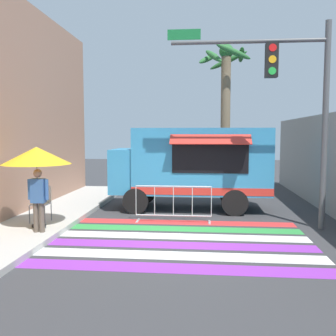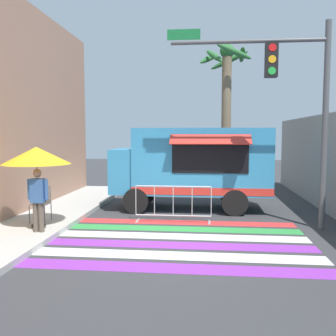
{
  "view_description": "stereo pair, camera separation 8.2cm",
  "coord_description": "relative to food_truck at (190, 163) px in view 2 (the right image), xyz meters",
  "views": [
    {
      "loc": [
        0.59,
        -9.18,
        2.56
      ],
      "look_at": [
        -0.53,
        2.41,
        1.53
      ],
      "focal_mm": 40.0,
      "sensor_mm": 36.0,
      "label": 1
    },
    {
      "loc": [
        0.67,
        -9.18,
        2.56
      ],
      "look_at": [
        -0.53,
        2.41,
        1.53
      ],
      "focal_mm": 40.0,
      "sensor_mm": 36.0,
      "label": 2
    }
  ],
  "objects": [
    {
      "name": "ground_plane",
      "position": [
        -0.1,
        -3.65,
        -1.6
      ],
      "size": [
        60.0,
        60.0,
        0.0
      ],
      "primitive_type": "plane",
      "color": "#38383A"
    },
    {
      "name": "food_truck",
      "position": [
        0.0,
        0.0,
        0.0
      ],
      "size": [
        5.32,
        2.53,
        2.79
      ],
      "color": "#338CBF",
      "rests_on": "ground_plane"
    },
    {
      "name": "folding_chair",
      "position": [
        -4.03,
        -2.87,
        -0.86
      ],
      "size": [
        0.46,
        0.46,
        0.99
      ],
      "rotation": [
        0.0,
        0.0,
        0.28
      ],
      "color": "#4C4C51",
      "rests_on": "sidewalk_left"
    },
    {
      "name": "barricade_front",
      "position": [
        -0.4,
        -2.01,
        -1.06
      ],
      "size": [
        2.25,
        0.44,
        1.08
      ],
      "color": "#B7BABF",
      "rests_on": "ground_plane"
    },
    {
      "name": "crosswalk_painted",
      "position": [
        -0.1,
        -3.95,
        -1.6
      ],
      "size": [
        6.4,
        4.36,
        0.01
      ],
      "color": "purple",
      "rests_on": "ground_plane"
    },
    {
      "name": "palm_tree",
      "position": [
        1.37,
        3.41,
        2.56
      ],
      "size": [
        2.27,
        2.29,
        6.37
      ],
      "color": "#7A664C",
      "rests_on": "ground_plane"
    },
    {
      "name": "concrete_wall_right",
      "position": [
        4.59,
        -0.65,
        0.04
      ],
      "size": [
        0.2,
        16.0,
        3.28
      ],
      "color": "gray",
      "rests_on": "ground_plane"
    },
    {
      "name": "traffic_signal_pole",
      "position": [
        2.83,
        -2.42,
        2.16
      ],
      "size": [
        4.32,
        0.29,
        5.56
      ],
      "color": "#515456",
      "rests_on": "ground_plane"
    },
    {
      "name": "vendor_person",
      "position": [
        -3.6,
        -4.02,
        -0.56
      ],
      "size": [
        0.53,
        0.21,
        1.58
      ],
      "rotation": [
        0.0,
        0.0,
        0.27
      ],
      "color": "brown",
      "rests_on": "sidewalk_left"
    },
    {
      "name": "patio_umbrella",
      "position": [
        -3.84,
        -3.5,
        0.42
      ],
      "size": [
        1.76,
        1.76,
        2.11
      ],
      "color": "black",
      "rests_on": "sidewalk_left"
    }
  ]
}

